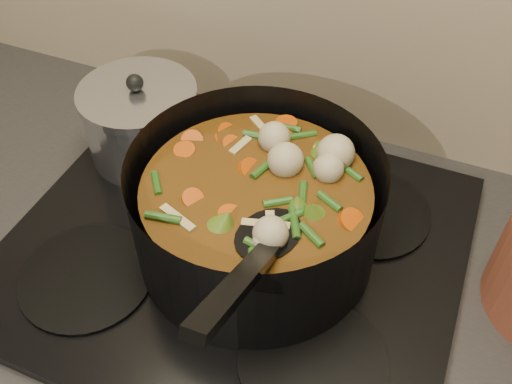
% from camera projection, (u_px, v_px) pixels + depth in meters
% --- Properties ---
extents(stovetop, '(0.62, 0.54, 0.03)m').
position_uv_depth(stovetop, '(235.00, 248.00, 0.81)').
color(stovetop, black).
rests_on(stovetop, counter).
extents(stockpot, '(0.37, 0.46, 0.24)m').
position_uv_depth(stockpot, '(256.00, 213.00, 0.75)').
color(stockpot, black).
rests_on(stockpot, stovetop).
extents(saucepan, '(0.18, 0.18, 0.15)m').
position_uv_depth(saucepan, '(142.00, 122.00, 0.90)').
color(saucepan, silver).
rests_on(saucepan, stovetop).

